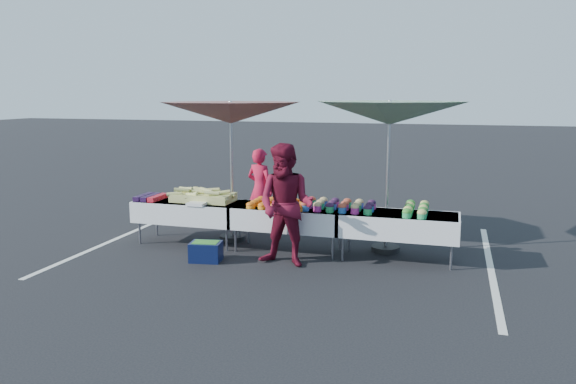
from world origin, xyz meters
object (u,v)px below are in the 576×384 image
(table_left, at_px, (189,210))
(umbrella_left, at_px, (231,114))
(table_right, at_px, (398,224))
(umbrella_right, at_px, (390,114))
(vendor, at_px, (260,189))
(customer, at_px, (286,205))
(table_center, at_px, (288,217))
(storage_bin, at_px, (206,251))

(table_left, bearing_deg, umbrella_left, 31.79)
(table_right, height_order, umbrella_right, umbrella_right)
(table_left, distance_m, vendor, 1.61)
(table_left, height_order, customer, customer)
(table_center, relative_size, table_right, 1.00)
(table_right, xyz_separation_m, customer, (-1.61, -0.75, 0.35))
(vendor, bearing_deg, table_center, 142.70)
(storage_bin, bearing_deg, umbrella_left, 84.79)
(table_center, xyz_separation_m, umbrella_left, (-1.15, 0.40, 1.66))
(umbrella_left, bearing_deg, umbrella_right, 1.08)
(table_left, distance_m, table_right, 3.60)
(table_center, height_order, storage_bin, table_center)
(storage_bin, bearing_deg, table_left, 119.59)
(table_right, distance_m, customer, 1.81)
(vendor, bearing_deg, storage_bin, 104.85)
(table_center, distance_m, storage_bin, 1.47)
(table_right, bearing_deg, storage_bin, -162.25)
(vendor, distance_m, customer, 2.42)
(table_center, bearing_deg, umbrella_left, 160.89)
(table_center, xyz_separation_m, vendor, (-0.97, 1.37, 0.20))
(table_center, relative_size, storage_bin, 3.55)
(vendor, xyz_separation_m, umbrella_left, (-0.19, -0.97, 1.46))
(table_left, height_order, vendor, vendor)
(customer, height_order, umbrella_left, umbrella_left)
(table_left, xyz_separation_m, umbrella_left, (0.65, 0.40, 1.66))
(vendor, bearing_deg, customer, 136.14)
(customer, relative_size, umbrella_right, 0.72)
(vendor, xyz_separation_m, customer, (1.16, -2.12, 0.15))
(vendor, relative_size, customer, 0.84)
(customer, bearing_deg, storage_bin, -165.16)
(customer, relative_size, storage_bin, 3.56)
(customer, relative_size, umbrella_left, 0.58)
(vendor, distance_m, umbrella_left, 1.77)
(umbrella_left, bearing_deg, table_center, -19.11)
(customer, xyz_separation_m, umbrella_left, (-1.35, 1.15, 1.31))
(table_left, relative_size, table_right, 1.00)
(table_left, height_order, umbrella_left, umbrella_left)
(table_center, distance_m, table_right, 1.80)
(table_center, xyz_separation_m, umbrella_right, (1.56, 0.45, 1.68))
(customer, distance_m, umbrella_right, 2.26)
(customer, xyz_separation_m, storage_bin, (-1.26, -0.17, -0.77))
(umbrella_right, bearing_deg, storage_bin, -152.52)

